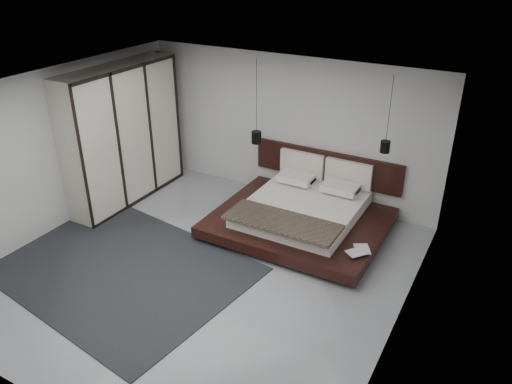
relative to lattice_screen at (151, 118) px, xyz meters
The scene contains 14 objects.
floor 4.05m from the lattice_screen, 39.71° to the right, with size 6.00×6.00×0.00m, color #989BA1.
ceiling 4.12m from the lattice_screen, 39.71° to the right, with size 6.00×6.00×0.00m, color white.
wall_back 3.00m from the lattice_screen, 10.56° to the left, with size 6.00×6.00×0.00m, color beige.
wall_front 6.20m from the lattice_screen, 61.57° to the right, with size 6.00×6.00×0.00m, color beige.
wall_left 2.45m from the lattice_screen, 91.17° to the right, with size 6.00×6.00×0.00m, color beige.
wall_right 6.44m from the lattice_screen, 22.38° to the right, with size 6.00×6.00×0.00m, color beige.
lattice_screen is the anchor object (origin of this frame).
bed 3.97m from the lattice_screen, ahead, with size 2.93×2.45×1.10m.
book_lower 5.25m from the lattice_screen, 13.74° to the right, with size 0.23×0.31×0.03m, color #99724C.
book_upper 5.23m from the lattice_screen, 14.14° to the right, with size 0.23×0.31×0.02m, color #99724C.
pendant_left 2.60m from the lattice_screen, ahead, with size 0.19×0.19×1.56m.
pendant_right 5.01m from the lattice_screen, ahead, with size 0.16×0.16×1.28m.
wardrobe 1.14m from the lattice_screen, 77.27° to the right, with size 0.63×2.69×2.64m.
rug 3.79m from the lattice_screen, 60.54° to the right, with size 4.02×2.87×0.02m, color black.
Camera 1 is at (3.89, -5.30, 4.61)m, focal length 35.00 mm.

